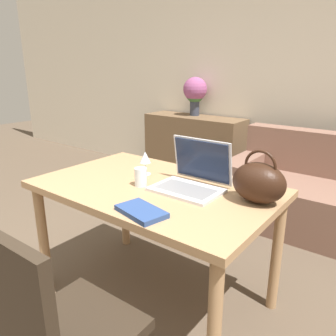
{
  "coord_description": "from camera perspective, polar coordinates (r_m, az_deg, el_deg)",
  "views": [
    {
      "loc": [
        1.15,
        -0.51,
        1.39
      ],
      "look_at": [
        0.14,
        0.81,
        0.87
      ],
      "focal_mm": 35.0,
      "sensor_mm": 36.0,
      "label": 1
    }
  ],
  "objects": [
    {
      "name": "flower_vase",
      "position": [
        4.01,
        4.72,
        13.08
      ],
      "size": [
        0.28,
        0.28,
        0.45
      ],
      "color": "#333847",
      "rests_on": "sideboard"
    },
    {
      "name": "wall_back",
      "position": [
        3.73,
        20.3,
        15.8
      ],
      "size": [
        10.0,
        0.06,
        2.7
      ],
      "color": "beige",
      "rests_on": "ground_plane"
    },
    {
      "name": "book",
      "position": [
        1.5,
        -4.68,
        -7.54
      ],
      "size": [
        0.26,
        0.19,
        0.02
      ],
      "rotation": [
        0.0,
        0.0,
        -0.21
      ],
      "color": "navy",
      "rests_on": "dining_table"
    },
    {
      "name": "drinking_glass",
      "position": [
        1.82,
        -4.77,
        -1.56
      ],
      "size": [
        0.07,
        0.07,
        0.1
      ],
      "color": "silver",
      "rests_on": "dining_table"
    },
    {
      "name": "handbag",
      "position": [
        1.64,
        15.53,
        -2.41
      ],
      "size": [
        0.26,
        0.19,
        0.27
      ],
      "color": "black",
      "rests_on": "dining_table"
    },
    {
      "name": "sideboard",
      "position": [
        4.05,
        4.46,
        3.3
      ],
      "size": [
        1.24,
        0.4,
        0.81
      ],
      "color": "brown",
      "rests_on": "ground_plane"
    },
    {
      "name": "dining_table",
      "position": [
        1.87,
        -2.37,
        -5.58
      ],
      "size": [
        1.33,
        0.83,
        0.75
      ],
      "color": "#A87F56",
      "rests_on": "ground_plane"
    },
    {
      "name": "laptop",
      "position": [
        1.79,
        4.49,
        -1.32
      ],
      "size": [
        0.36,
        0.3,
        0.26
      ],
      "color": "silver",
      "rests_on": "dining_table"
    },
    {
      "name": "chair",
      "position": [
        1.34,
        -19.51,
        -24.89
      ],
      "size": [
        0.45,
        0.45,
        0.92
      ],
      "rotation": [
        0.0,
        0.0,
        0.02
      ],
      "color": "#2D2319",
      "rests_on": "ground_plane"
    },
    {
      "name": "wine_glass",
      "position": [
        1.99,
        -3.99,
        1.66
      ],
      "size": [
        0.07,
        0.07,
        0.14
      ],
      "color": "silver",
      "rests_on": "dining_table"
    }
  ]
}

